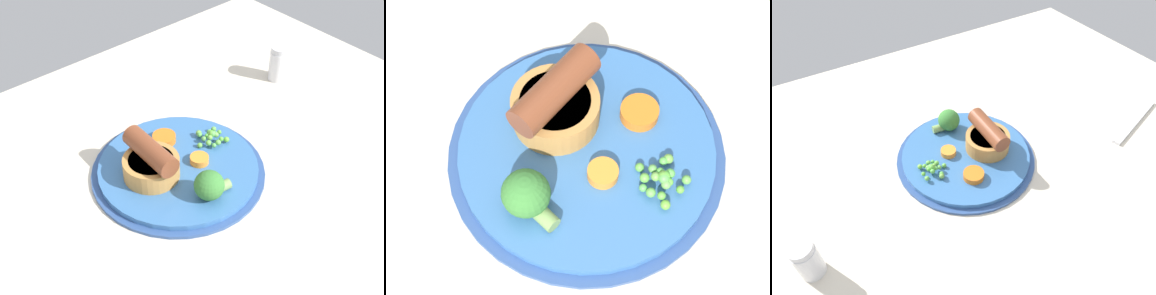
% 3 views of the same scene
% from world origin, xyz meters
% --- Properties ---
extents(dining_table, '(1.10, 0.80, 0.03)m').
position_xyz_m(dining_table, '(0.00, 0.00, 0.01)').
color(dining_table, beige).
rests_on(dining_table, ground).
extents(dinner_plate, '(0.26, 0.26, 0.01)m').
position_xyz_m(dinner_plate, '(-0.05, -0.04, 0.04)').
color(dinner_plate, '#2D4C84').
rests_on(dinner_plate, dining_table).
extents(sausage_pudding, '(0.08, 0.09, 0.06)m').
position_xyz_m(sausage_pudding, '(-0.01, -0.04, 0.07)').
color(sausage_pudding, '#BC8442').
rests_on(sausage_pudding, dinner_plate).
extents(pea_pile, '(0.05, 0.05, 0.02)m').
position_xyz_m(pea_pile, '(-0.12, -0.04, 0.05)').
color(pea_pile, '#68A642').
rests_on(pea_pile, dinner_plate).
extents(broccoli_floret_near, '(0.06, 0.04, 0.04)m').
position_xyz_m(broccoli_floret_near, '(-0.04, 0.04, 0.06)').
color(broccoli_floret_near, '#387A33').
rests_on(broccoli_floret_near, dinner_plate).
extents(carrot_slice_0, '(0.05, 0.05, 0.01)m').
position_xyz_m(carrot_slice_0, '(-0.07, -0.09, 0.05)').
color(carrot_slice_0, orange).
rests_on(carrot_slice_0, dinner_plate).
extents(carrot_slice_1, '(0.04, 0.04, 0.01)m').
position_xyz_m(carrot_slice_1, '(-0.08, -0.02, 0.05)').
color(carrot_slice_1, orange).
rests_on(carrot_slice_1, dinner_plate).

